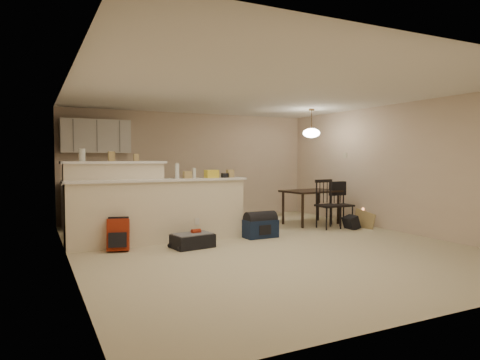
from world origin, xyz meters
TOP-DOWN VIEW (x-y plane):
  - room at (0.00, 0.00)m, footprint 7.00×7.02m
  - breakfast_bar at (-1.76, 0.98)m, footprint 3.08×0.58m
  - upper_cabinets at (-2.20, 3.32)m, footprint 1.40×0.34m
  - kitchen_counter at (-2.00, 3.19)m, footprint 1.80×0.60m
  - thermostat at (2.98, 1.55)m, footprint 0.02×0.12m
  - jar at (-2.71, 1.12)m, footprint 0.10×0.10m
  - cereal_box at (-2.25, 1.12)m, footprint 0.10×0.07m
  - small_box at (-1.85, 1.12)m, footprint 0.08×0.06m
  - bottle_a at (-1.20, 0.90)m, footprint 0.07×0.07m
  - bottle_b at (-0.89, 0.90)m, footprint 0.06×0.06m
  - bag_lump at (-0.57, 0.90)m, footprint 0.22×0.18m
  - pouch at (-0.30, 0.90)m, footprint 0.12×0.10m
  - extra_item_x at (-0.20, 0.90)m, footprint 0.12×0.10m
  - extra_item_y at (-1.02, 0.90)m, footprint 0.14×0.10m
  - dining_table at (2.01, 1.50)m, footprint 1.27×0.93m
  - pendant_lamp at (2.01, 1.50)m, footprint 0.36×0.36m
  - dining_chair_near at (2.00, 0.87)m, footprint 0.44×0.42m
  - dining_chair_far at (2.54, 1.10)m, footprint 0.41×0.39m
  - suitcase at (-1.13, 0.33)m, footprint 0.69×0.51m
  - red_backpack at (-2.25, 0.61)m, footprint 0.37×0.29m
  - navy_duffel at (0.27, 0.61)m, footprint 0.60×0.34m
  - black_daypack at (2.37, 0.61)m, footprint 0.23×0.31m
  - cardboard_sheet at (2.67, 0.55)m, footprint 0.13×0.46m

SIDE VIEW (x-z plane):
  - suitcase at x=-1.13m, z-range 0.00..0.22m
  - black_daypack at x=2.37m, z-range 0.00..0.26m
  - navy_duffel at x=0.27m, z-range 0.00..0.33m
  - cardboard_sheet at x=2.67m, z-range 0.00..0.36m
  - red_backpack at x=-2.25m, z-range 0.00..0.49m
  - kitchen_counter at x=-2.00m, z-range 0.00..0.90m
  - dining_chair_far at x=2.54m, z-range 0.00..0.91m
  - dining_chair_near at x=2.00m, z-range 0.00..1.00m
  - breakfast_bar at x=-1.76m, z-range -0.09..1.30m
  - dining_table at x=2.01m, z-range 0.28..1.02m
  - pouch at x=-0.30m, z-range 1.09..1.17m
  - extra_item_y at x=-1.02m, z-range 1.09..1.22m
  - bag_lump at x=-0.57m, z-range 1.09..1.23m
  - extra_item_x at x=-0.20m, z-range 1.09..1.23m
  - bottle_b at x=-0.89m, z-range 1.09..1.27m
  - bottle_a at x=-1.20m, z-range 1.09..1.35m
  - room at x=0.00m, z-range 0.00..2.50m
  - small_box at x=-1.85m, z-range 1.39..1.51m
  - cereal_box at x=-2.25m, z-range 1.39..1.55m
  - jar at x=-2.71m, z-range 1.39..1.59m
  - thermostat at x=2.98m, z-range 1.44..1.56m
  - upper_cabinets at x=-2.20m, z-range 1.55..2.25m
  - pendant_lamp at x=2.01m, z-range 1.68..2.30m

